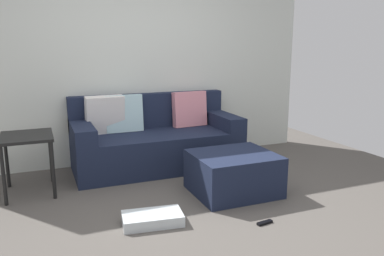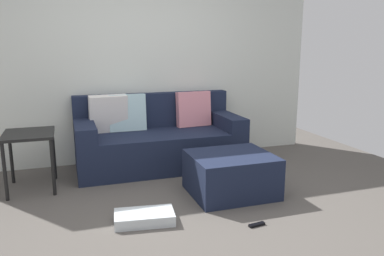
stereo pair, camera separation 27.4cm
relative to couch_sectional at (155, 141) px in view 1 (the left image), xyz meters
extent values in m
plane|color=#544F49|center=(-0.12, -1.57, -0.34)|extent=(6.32, 6.32, 0.00)
cube|color=silver|center=(-0.12, 0.43, 0.99)|extent=(4.87, 0.10, 2.65)
cube|color=#192138|center=(0.01, -0.06, -0.11)|extent=(2.06, 0.89, 0.46)
cube|color=#192138|center=(0.01, 0.30, 0.34)|extent=(2.06, 0.16, 0.45)
cube|color=#192138|center=(-0.90, -0.06, 0.21)|extent=(0.24, 0.89, 0.18)
cube|color=#192138|center=(0.92, -0.06, 0.21)|extent=(0.24, 0.89, 0.18)
cube|color=white|center=(-0.59, 0.15, 0.35)|extent=(0.47, 0.22, 0.48)
cube|color=silver|center=(-0.35, 0.16, 0.35)|extent=(0.47, 0.15, 0.47)
cube|color=pink|center=(0.54, 0.16, 0.35)|extent=(0.48, 0.18, 0.47)
cube|color=#192138|center=(0.50, -1.17, -0.13)|extent=(0.84, 0.73, 0.43)
cube|color=silver|center=(-0.50, -1.55, -0.29)|extent=(0.55, 0.35, 0.10)
cube|color=black|center=(-1.48, -0.36, 0.27)|extent=(0.51, 0.59, 0.03)
cylinder|color=black|center=(-1.71, -0.63, -0.04)|extent=(0.04, 0.04, 0.59)
cylinder|color=black|center=(-1.26, -0.63, -0.04)|extent=(0.04, 0.04, 0.59)
cylinder|color=black|center=(-1.71, -0.09, -0.04)|extent=(0.04, 0.04, 0.59)
cylinder|color=black|center=(-1.26, -0.09, -0.04)|extent=(0.04, 0.04, 0.59)
cube|color=black|center=(0.41, -1.92, -0.33)|extent=(0.16, 0.06, 0.02)
camera|label=1|loc=(-1.35, -4.53, 1.18)|focal=35.74mm
camera|label=2|loc=(-1.09, -4.63, 1.18)|focal=35.74mm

